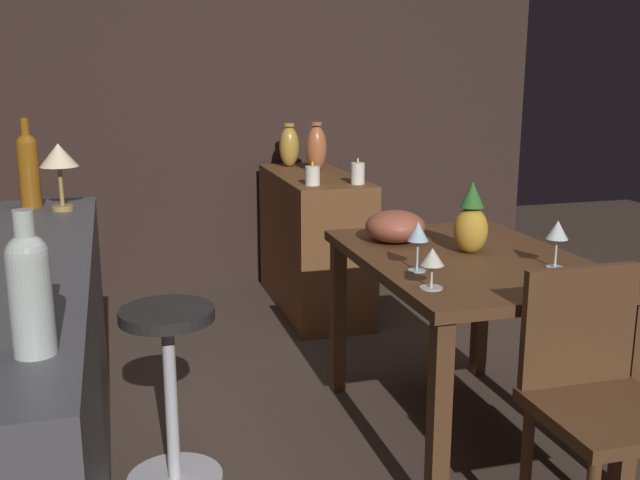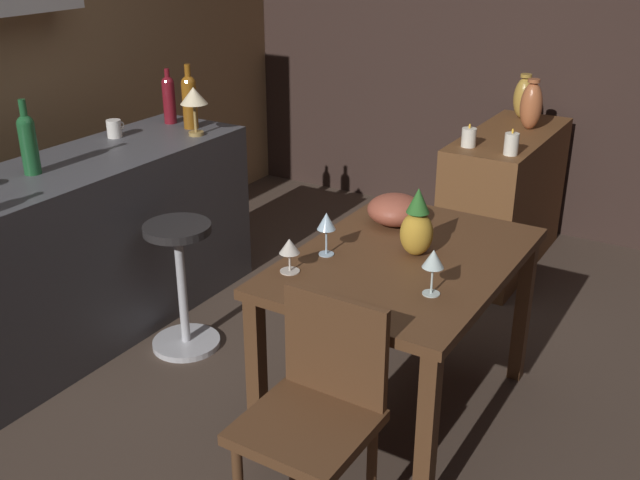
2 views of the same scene
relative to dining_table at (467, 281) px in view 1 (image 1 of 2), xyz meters
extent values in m
plane|color=#47382D|center=(-0.14, 0.28, -0.64)|extent=(9.00, 9.00, 0.00)
cube|color=#33231E|center=(2.41, 0.58, 0.66)|extent=(0.10, 4.40, 2.60)
cube|color=#56351E|center=(0.00, 0.00, 0.08)|extent=(1.16, 0.81, 0.04)
cube|color=#56351E|center=(-0.53, 0.35, -0.29)|extent=(0.06, 0.06, 0.70)
cube|color=#56351E|center=(0.53, 0.35, -0.29)|extent=(0.06, 0.06, 0.70)
cube|color=#56351E|center=(-0.53, -0.35, -0.29)|extent=(0.06, 0.06, 0.70)
cube|color=#56351E|center=(0.53, -0.35, -0.29)|extent=(0.06, 0.06, 0.70)
cube|color=brown|center=(1.71, 0.14, -0.23)|extent=(1.10, 0.44, 0.82)
cube|color=#56351E|center=(-0.81, -0.05, -0.17)|extent=(0.40, 0.40, 0.04)
cube|color=#56351E|center=(-0.63, -0.05, 0.02)|extent=(0.03, 0.38, 0.39)
cylinder|color=#56351E|center=(-0.65, -0.21, -0.42)|extent=(0.04, 0.04, 0.45)
cylinder|color=#56351E|center=(-0.65, 0.11, -0.42)|extent=(0.04, 0.04, 0.45)
cylinder|color=#262323|center=(-0.06, 1.14, -0.01)|extent=(0.32, 0.32, 0.04)
cylinder|color=silver|center=(-0.06, 1.14, -0.32)|extent=(0.04, 0.04, 0.61)
cylinder|color=silver|center=(-0.06, 1.14, -0.63)|extent=(0.34, 0.34, 0.03)
cylinder|color=silver|center=(-0.14, 0.27, 0.10)|extent=(0.06, 0.06, 0.00)
cylinder|color=silver|center=(-0.14, 0.27, 0.16)|extent=(0.01, 0.01, 0.11)
cone|color=silver|center=(-0.14, 0.27, 0.24)|extent=(0.07, 0.07, 0.07)
cylinder|color=silver|center=(-0.35, 0.31, 0.10)|extent=(0.08, 0.08, 0.00)
cylinder|color=silver|center=(-0.35, 0.31, 0.14)|extent=(0.01, 0.01, 0.07)
cone|color=silver|center=(-0.35, 0.31, 0.21)|extent=(0.08, 0.08, 0.06)
cylinder|color=silver|center=(-0.24, -0.22, 0.10)|extent=(0.06, 0.06, 0.00)
cylinder|color=silver|center=(-0.24, -0.22, 0.15)|extent=(0.01, 0.01, 0.10)
cone|color=silver|center=(-0.24, -0.22, 0.24)|extent=(0.08, 0.08, 0.07)
ellipsoid|color=gold|center=(0.04, -0.03, 0.19)|extent=(0.13, 0.13, 0.18)
cone|color=#2D6B28|center=(0.04, -0.03, 0.33)|extent=(0.09, 0.09, 0.10)
ellipsoid|color=#9E4C38|center=(0.29, 0.18, 0.16)|extent=(0.25, 0.25, 0.13)
cylinder|color=#8C5114|center=(0.61, 1.60, 0.38)|extent=(0.08, 0.08, 0.25)
sphere|color=#8C5114|center=(0.61, 1.60, 0.51)|extent=(0.08, 0.08, 0.08)
cylinder|color=#8C5114|center=(0.61, 1.60, 0.57)|extent=(0.03, 0.03, 0.08)
cylinder|color=silver|center=(-1.02, 1.45, 0.36)|extent=(0.08, 0.08, 0.20)
sphere|color=silver|center=(-1.02, 1.45, 0.46)|extent=(0.08, 0.08, 0.08)
cylinder|color=silver|center=(-1.02, 1.45, 0.51)|extent=(0.04, 0.04, 0.06)
cylinder|color=#A58447|center=(0.51, 1.48, 0.27)|extent=(0.08, 0.08, 0.02)
cylinder|color=#A58447|center=(0.51, 1.48, 0.35)|extent=(0.02, 0.02, 0.15)
cone|color=beige|center=(0.51, 1.48, 0.47)|extent=(0.14, 0.14, 0.09)
cylinder|color=white|center=(1.30, 0.01, 0.24)|extent=(0.08, 0.08, 0.12)
ellipsoid|color=yellow|center=(1.30, 0.01, 0.31)|extent=(0.01, 0.01, 0.03)
cylinder|color=white|center=(1.33, 0.25, 0.23)|extent=(0.08, 0.08, 0.10)
ellipsoid|color=yellow|center=(1.33, 0.25, 0.29)|extent=(0.01, 0.01, 0.03)
ellipsoid|color=#B26038|center=(1.86, 0.08, 0.32)|extent=(0.13, 0.13, 0.28)
cylinder|color=#B26038|center=(1.86, 0.08, 0.46)|extent=(0.07, 0.07, 0.02)
ellipsoid|color=#B78C38|center=(2.09, 0.19, 0.31)|extent=(0.13, 0.13, 0.25)
cylinder|color=#B78C38|center=(2.09, 0.19, 0.44)|extent=(0.07, 0.07, 0.02)
camera|label=1|loc=(-2.44, 1.28, 0.80)|focal=41.24mm
camera|label=2|loc=(-2.44, -1.10, 1.33)|focal=41.68mm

